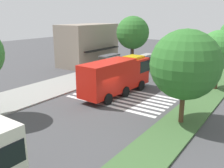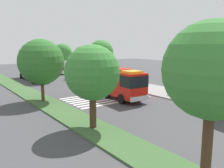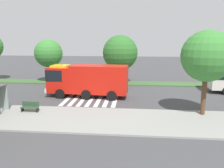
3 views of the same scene
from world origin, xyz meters
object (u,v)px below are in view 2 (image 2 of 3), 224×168
at_px(parked_car_west, 56,70).
at_px(sidewalk_tree_west, 82,55).
at_px(transit_bus, 33,69).
at_px(bus_stop_shelter, 203,87).
at_px(median_tree_far_west, 41,62).
at_px(median_tree_center, 212,71).
at_px(fire_truck, 117,81).
at_px(sidewalk_tree_far_west, 63,52).
at_px(median_tree_west, 92,73).
at_px(sidewalk_tree_center, 101,52).
at_px(bench_near_shelter, 174,92).

xyz_separation_m(parked_car_west, sidewalk_tree_west, (8.17, 2.20, 3.73)).
xyz_separation_m(parked_car_west, transit_bus, (5.66, -6.89, 1.20)).
height_order(bus_stop_shelter, median_tree_far_west, median_tree_far_west).
distance_m(bus_stop_shelter, sidewalk_tree_west, 26.39).
distance_m(bus_stop_shelter, median_tree_center, 17.49).
bearing_deg(parked_car_west, median_tree_far_west, -24.91).
xyz_separation_m(fire_truck, sidewalk_tree_west, (-18.36, 5.50, 2.51)).
height_order(sidewalk_tree_far_west, median_tree_west, sidewalk_tree_far_west).
bearing_deg(parked_car_west, transit_bus, -49.00).
bearing_deg(transit_bus, bus_stop_shelter, -159.98).
bearing_deg(parked_car_west, sidewalk_tree_center, 10.00).
relative_size(sidewalk_tree_west, sidewalk_tree_center, 0.85).
bearing_deg(transit_bus, median_tree_center, 174.28).
relative_size(parked_car_west, sidewalk_tree_center, 0.58).
bearing_deg(bench_near_shelter, sidewalk_tree_center, -177.42).
height_order(fire_truck, sidewalk_tree_west, sidewalk_tree_west).
xyz_separation_m(transit_bus, sidewalk_tree_west, (2.50, 9.09, 2.53)).
distance_m(transit_bus, median_tree_west, 28.80).
bearing_deg(transit_bus, bench_near_shelter, -157.27).
bearing_deg(bus_stop_shelter, sidewalk_tree_far_west, -178.81).
height_order(fire_truck, bench_near_shelter, fire_truck).
height_order(sidewalk_tree_far_west, median_tree_far_west, median_tree_far_west).
distance_m(sidewalk_tree_far_west, sidewalk_tree_center, 15.87).
bearing_deg(parked_car_west, sidewalk_tree_far_west, 116.10).
bearing_deg(sidewalk_tree_far_west, median_tree_far_west, -29.66).
relative_size(median_tree_west, median_tree_center, 0.86).
relative_size(bench_near_shelter, sidewalk_tree_west, 0.26).
distance_m(fire_truck, median_tree_center, 19.27).
height_order(parked_car_west, median_tree_center, median_tree_center).
height_order(median_tree_far_west, median_tree_west, median_tree_far_west).
height_order(sidewalk_tree_west, median_tree_far_west, median_tree_far_west).
bearing_deg(median_tree_west, bus_stop_shelter, 88.41).
height_order(median_tree_west, median_tree_center, median_tree_center).
relative_size(bus_stop_shelter, median_tree_center, 0.47).
height_order(fire_truck, sidewalk_tree_center, sidewalk_tree_center).
relative_size(fire_truck, transit_bus, 0.83).
xyz_separation_m(sidewalk_tree_far_west, median_tree_west, (35.00, -13.66, -0.38)).
bearing_deg(sidewalk_tree_far_west, transit_bus, -53.75).
xyz_separation_m(fire_truck, median_tree_west, (7.48, -8.16, 2.36)).
distance_m(bus_stop_shelter, bench_near_shelter, 4.20).
distance_m(parked_car_west, sidewalk_tree_center, 15.65).
xyz_separation_m(parked_car_west, bus_stop_shelter, (34.40, 2.94, 1.00)).
bearing_deg(median_tree_far_west, sidewalk_tree_far_west, 150.34).
relative_size(bus_stop_shelter, bench_near_shelter, 2.19).
distance_m(bench_near_shelter, sidewalk_tree_far_west, 31.70).
xyz_separation_m(bench_near_shelter, sidewalk_tree_far_west, (-31.40, -0.70, 4.26)).
xyz_separation_m(fire_truck, bench_near_shelter, (3.88, 6.20, -1.52)).
xyz_separation_m(bus_stop_shelter, sidewalk_tree_far_west, (-35.40, -0.74, 2.96)).
height_order(transit_bus, sidewalk_tree_far_west, sidewalk_tree_far_west).
distance_m(transit_bus, sidewalk_tree_far_west, 11.61).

